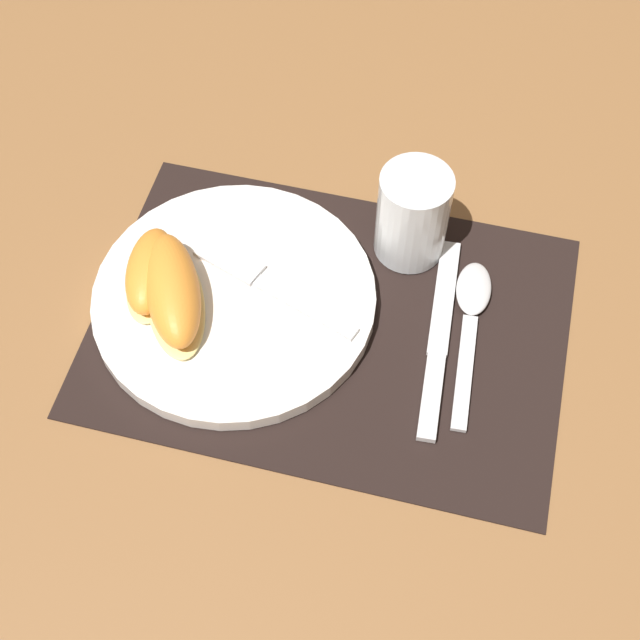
% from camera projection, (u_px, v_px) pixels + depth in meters
% --- Properties ---
extents(ground_plane, '(3.00, 3.00, 0.00)m').
position_uv_depth(ground_plane, '(330.00, 325.00, 0.84)').
color(ground_plane, olive).
extents(placemat, '(0.44, 0.31, 0.00)m').
position_uv_depth(placemat, '(330.00, 324.00, 0.84)').
color(placemat, black).
rests_on(placemat, ground_plane).
extents(plate, '(0.27, 0.27, 0.02)m').
position_uv_depth(plate, '(236.00, 295.00, 0.85)').
color(plate, white).
rests_on(plate, placemat).
extents(juice_glass, '(0.07, 0.07, 0.10)m').
position_uv_depth(juice_glass, '(412.00, 219.00, 0.85)').
color(juice_glass, silver).
rests_on(juice_glass, placemat).
extents(knife, '(0.03, 0.22, 0.01)m').
position_uv_depth(knife, '(439.00, 340.00, 0.83)').
color(knife, silver).
rests_on(knife, placemat).
extents(spoon, '(0.04, 0.18, 0.01)m').
position_uv_depth(spoon, '(471.00, 310.00, 0.84)').
color(spoon, silver).
rests_on(spoon, placemat).
extents(fork, '(0.17, 0.08, 0.00)m').
position_uv_depth(fork, '(264.00, 280.00, 0.84)').
color(fork, silver).
rests_on(fork, plate).
extents(citrus_wedge_0, '(0.07, 0.11, 0.04)m').
position_uv_depth(citrus_wedge_0, '(151.00, 272.00, 0.83)').
color(citrus_wedge_0, '#F4DB84').
rests_on(citrus_wedge_0, plate).
extents(citrus_wedge_1, '(0.11, 0.14, 0.04)m').
position_uv_depth(citrus_wedge_1, '(173.00, 292.00, 0.82)').
color(citrus_wedge_1, '#F4DB84').
rests_on(citrus_wedge_1, plate).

